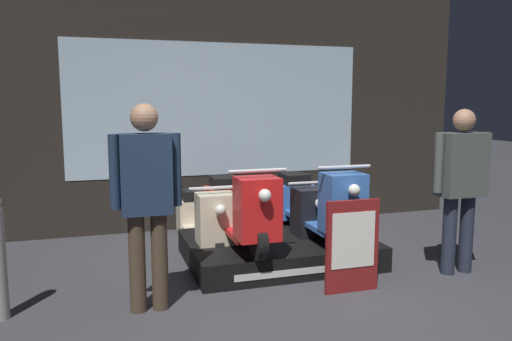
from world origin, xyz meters
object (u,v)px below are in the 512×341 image
scooter_display_right (316,204)px  person_left_browsing (146,193)px  scooter_display_left (239,209)px  person_right_browsing (461,178)px  scooter_backrow_1 (290,214)px  scooter_backrow_0 (204,220)px  price_sign_board (352,246)px

scooter_display_right → person_left_browsing: size_ratio=1.04×
scooter_display_left → person_right_browsing: size_ratio=1.07×
scooter_display_left → scooter_backrow_1: 1.05m
scooter_display_right → scooter_backrow_1: bearing=93.3°
scooter_display_left → scooter_backrow_1: scooter_display_left is taller
scooter_display_left → person_right_browsing: 2.16m
scooter_backrow_0 → price_sign_board: (0.97, -1.63, 0.08)m
scooter_display_left → person_left_browsing: (-0.98, -0.86, 0.37)m
scooter_backrow_0 → person_right_browsing: person_right_browsing is taller
scooter_backrow_0 → person_right_browsing: bearing=-34.4°
scooter_display_right → scooter_backrow_1: 0.68m
scooter_display_right → person_left_browsing: bearing=-154.6°
scooter_backrow_1 → person_left_browsing: person_left_browsing is taller
scooter_backrow_1 → price_sign_board: 1.64m
scooter_backrow_0 → price_sign_board: bearing=-59.2°
scooter_display_right → scooter_backrow_0: (-1.07, 0.63, -0.24)m
scooter_backrow_0 → scooter_backrow_1: 1.04m
price_sign_board → person_left_browsing: bearing=175.4°
scooter_display_right → price_sign_board: bearing=-95.8°
scooter_backrow_1 → person_right_browsing: size_ratio=1.07×
price_sign_board → scooter_backrow_0: bearing=120.8°
scooter_display_right → person_right_browsing: size_ratio=1.07×
scooter_backrow_1 → scooter_display_left: bearing=-141.9°
scooter_display_left → scooter_backrow_0: bearing=110.3°
scooter_display_left → scooter_backrow_0: 0.72m
scooter_backrow_0 → price_sign_board: scooter_backrow_0 is taller
price_sign_board → scooter_display_left: bearing=126.4°
person_right_browsing → price_sign_board: person_right_browsing is taller
scooter_display_right → scooter_display_left: bearing=180.0°
person_right_browsing → price_sign_board: bearing=-173.4°
scooter_display_left → scooter_backrow_1: (0.81, 0.63, -0.24)m
scooter_backrow_0 → person_right_browsing: size_ratio=1.07×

